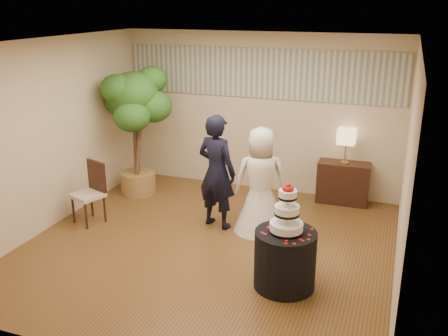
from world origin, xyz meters
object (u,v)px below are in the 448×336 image
at_px(bride, 261,180).
at_px(side_chair, 88,193).
at_px(groom, 217,172).
at_px(table_lamp, 346,146).
at_px(cake_table, 285,259).
at_px(ficus_tree, 135,131).
at_px(wedding_cake, 287,208).
at_px(console, 343,183).

relative_size(bride, side_chair, 1.66).
height_order(groom, table_lamp, groom).
relative_size(groom, side_chair, 1.82).
relative_size(cake_table, ficus_tree, 0.32).
distance_m(groom, wedding_cake, 1.92).
distance_m(console, side_chair, 4.20).
bearing_deg(bride, wedding_cake, 95.87).
height_order(cake_table, table_lamp, table_lamp).
xyz_separation_m(groom, cake_table, (1.37, -1.33, -0.51)).
bearing_deg(console, ficus_tree, -168.31).
height_order(cake_table, side_chair, side_chair).
bearing_deg(side_chair, table_lamp, 52.14).
height_order(console, table_lamp, table_lamp).
bearing_deg(ficus_tree, console, 12.96).
xyz_separation_m(table_lamp, side_chair, (-3.59, -2.17, -0.52)).
relative_size(ficus_tree, side_chair, 2.39).
relative_size(bride, table_lamp, 2.74).
bearing_deg(wedding_cake, table_lamp, 83.97).
bearing_deg(table_lamp, side_chair, -148.85).
height_order(groom, console, groom).
xyz_separation_m(cake_table, console, (0.31, 2.93, -0.00)).
relative_size(table_lamp, side_chair, 0.60).
xyz_separation_m(ficus_tree, side_chair, (-0.10, -1.37, -0.67)).
height_order(table_lamp, ficus_tree, ficus_tree).
distance_m(bride, cake_table, 1.64).
distance_m(cake_table, table_lamp, 3.01).
bearing_deg(console, table_lamp, 0.00).
bearing_deg(side_chair, bride, 35.24).
bearing_deg(table_lamp, console, 0.00).
distance_m(bride, table_lamp, 1.84).
xyz_separation_m(bride, ficus_tree, (-2.46, 0.72, 0.35)).
bearing_deg(ficus_tree, bride, -16.20).
bearing_deg(side_chair, console, 52.14).
xyz_separation_m(cake_table, side_chair, (-3.28, 0.76, 0.12)).
xyz_separation_m(cake_table, wedding_cake, (0.00, 0.00, 0.66)).
bearing_deg(console, cake_table, -97.29).
relative_size(bride, wedding_cake, 2.61).
height_order(bride, table_lamp, bride).
bearing_deg(wedding_cake, bride, 116.95).
bearing_deg(cake_table, ficus_tree, 146.27).
distance_m(table_lamp, ficus_tree, 3.58).
xyz_separation_m(wedding_cake, console, (0.31, 2.93, -0.67)).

